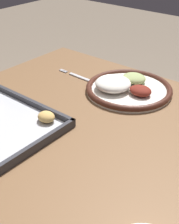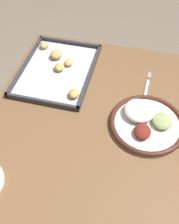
{
  "view_description": "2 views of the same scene",
  "coord_description": "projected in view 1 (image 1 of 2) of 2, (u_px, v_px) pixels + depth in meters",
  "views": [
    {
      "loc": [
        -0.47,
        0.58,
        1.24
      ],
      "look_at": [
        0.01,
        0.0,
        0.78
      ],
      "focal_mm": 50.0,
      "sensor_mm": 36.0,
      "label": 1
    },
    {
      "loc": [
        -0.61,
        -0.15,
        1.56
      ],
      "look_at": [
        0.01,
        0.0,
        0.78
      ],
      "focal_mm": 42.0,
      "sensor_mm": 36.0,
      "label": 2
    }
  ],
  "objects": [
    {
      "name": "fork",
      "position": [
        82.0,
        78.0,
        1.13
      ],
      "size": [
        0.21,
        0.02,
        0.0
      ],
      "rotation": [
        0.0,
        0.0,
        -0.04
      ],
      "color": "silver",
      "rests_on": "dining_table"
    },
    {
      "name": "dinner_plate",
      "position": [
        127.0,
        88.0,
        1.04
      ],
      "size": [
        0.29,
        0.29,
        0.05
      ],
      "color": "white",
      "rests_on": "dining_table"
    },
    {
      "name": "dining_table",
      "position": [
        91.0,
        157.0,
        0.96
      ],
      "size": [
        0.97,
        0.8,
        0.75
      ],
      "color": "brown",
      "rests_on": "ground_plane"
    }
  ]
}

